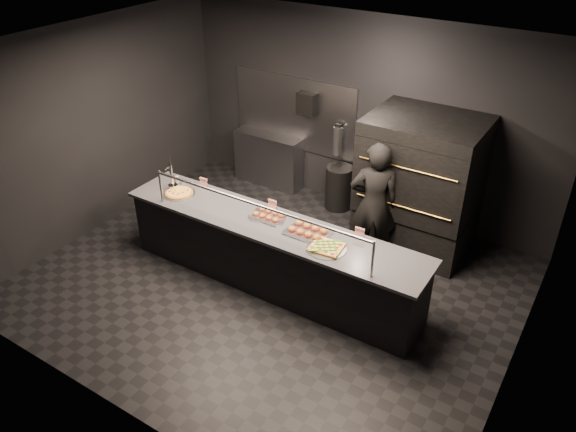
{
  "coord_description": "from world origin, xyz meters",
  "views": [
    {
      "loc": [
        3.31,
        -4.82,
        4.57
      ],
      "look_at": [
        0.13,
        0.2,
        0.97
      ],
      "focal_mm": 35.0,
      "sensor_mm": 36.0,
      "label": 1
    }
  ],
  "objects_px": {
    "towel_dispenser": "(307,104)",
    "trash_bin": "(339,188)",
    "round_pizza": "(179,193)",
    "prep_shelf": "(269,159)",
    "pizza_oven": "(420,183)",
    "worker": "(374,205)",
    "fire_extinguisher": "(338,140)",
    "slider_tray_a": "(269,215)",
    "square_pizza": "(327,247)",
    "beer_tap": "(172,180)",
    "service_counter": "(271,254)",
    "slider_tray_b": "(308,231)"
  },
  "relations": [
    {
      "from": "slider_tray_b",
      "to": "pizza_oven",
      "type": "bearing_deg",
      "value": 69.17
    },
    {
      "from": "service_counter",
      "to": "towel_dispenser",
      "type": "height_order",
      "value": "towel_dispenser"
    },
    {
      "from": "slider_tray_a",
      "to": "slider_tray_b",
      "type": "relative_size",
      "value": 0.92
    },
    {
      "from": "service_counter",
      "to": "fire_extinguisher",
      "type": "relative_size",
      "value": 8.12
    },
    {
      "from": "service_counter",
      "to": "beer_tap",
      "type": "relative_size",
      "value": 8.17
    },
    {
      "from": "pizza_oven",
      "to": "prep_shelf",
      "type": "bearing_deg",
      "value": 171.46
    },
    {
      "from": "towel_dispenser",
      "to": "worker",
      "type": "bearing_deg",
      "value": -34.97
    },
    {
      "from": "worker",
      "to": "trash_bin",
      "type": "bearing_deg",
      "value": -71.32
    },
    {
      "from": "fire_extinguisher",
      "to": "square_pizza",
      "type": "bearing_deg",
      "value": -64.45
    },
    {
      "from": "service_counter",
      "to": "fire_extinguisher",
      "type": "xyz_separation_m",
      "value": [
        -0.35,
        2.4,
        0.6
      ]
    },
    {
      "from": "beer_tap",
      "to": "round_pizza",
      "type": "bearing_deg",
      "value": -18.44
    },
    {
      "from": "towel_dispenser",
      "to": "fire_extinguisher",
      "type": "bearing_deg",
      "value": 1.04
    },
    {
      "from": "towel_dispenser",
      "to": "fire_extinguisher",
      "type": "xyz_separation_m",
      "value": [
        0.55,
        0.01,
        -0.49
      ]
    },
    {
      "from": "slider_tray_b",
      "to": "trash_bin",
      "type": "relative_size",
      "value": 0.76
    },
    {
      "from": "pizza_oven",
      "to": "worker",
      "type": "bearing_deg",
      "value": -115.44
    },
    {
      "from": "square_pizza",
      "to": "worker",
      "type": "xyz_separation_m",
      "value": [
        0.0,
        1.28,
        -0.06
      ]
    },
    {
      "from": "beer_tap",
      "to": "trash_bin",
      "type": "height_order",
      "value": "beer_tap"
    },
    {
      "from": "fire_extinguisher",
      "to": "slider_tray_b",
      "type": "distance_m",
      "value": 2.49
    },
    {
      "from": "beer_tap",
      "to": "slider_tray_b",
      "type": "relative_size",
      "value": 0.93
    },
    {
      "from": "service_counter",
      "to": "slider_tray_b",
      "type": "bearing_deg",
      "value": 6.86
    },
    {
      "from": "fire_extinguisher",
      "to": "square_pizza",
      "type": "height_order",
      "value": "fire_extinguisher"
    },
    {
      "from": "slider_tray_a",
      "to": "beer_tap",
      "type": "bearing_deg",
      "value": -176.05
    },
    {
      "from": "beer_tap",
      "to": "worker",
      "type": "xyz_separation_m",
      "value": [
        2.45,
        1.15,
        -0.18
      ]
    },
    {
      "from": "slider_tray_a",
      "to": "slider_tray_b",
      "type": "bearing_deg",
      "value": -5.47
    },
    {
      "from": "towel_dispenser",
      "to": "trash_bin",
      "type": "relative_size",
      "value": 0.5
    },
    {
      "from": "slider_tray_b",
      "to": "worker",
      "type": "relative_size",
      "value": 0.3
    },
    {
      "from": "service_counter",
      "to": "square_pizza",
      "type": "xyz_separation_m",
      "value": [
        0.85,
        -0.11,
        0.47
      ]
    },
    {
      "from": "towel_dispenser",
      "to": "beer_tap",
      "type": "relative_size",
      "value": 0.7
    },
    {
      "from": "beer_tap",
      "to": "towel_dispenser",
      "type": "bearing_deg",
      "value": 73.59
    },
    {
      "from": "towel_dispenser",
      "to": "pizza_oven",
      "type": "bearing_deg",
      "value": -13.14
    },
    {
      "from": "beer_tap",
      "to": "square_pizza",
      "type": "bearing_deg",
      "value": -2.88
    },
    {
      "from": "fire_extinguisher",
      "to": "towel_dispenser",
      "type": "bearing_deg",
      "value": -178.96
    },
    {
      "from": "pizza_oven",
      "to": "beer_tap",
      "type": "bearing_deg",
      "value": -146.03
    },
    {
      "from": "beer_tap",
      "to": "fire_extinguisher",
      "type": "bearing_deg",
      "value": 62.36
    },
    {
      "from": "square_pizza",
      "to": "round_pizza",
      "type": "bearing_deg",
      "value": 178.18
    },
    {
      "from": "slider_tray_b",
      "to": "trash_bin",
      "type": "bearing_deg",
      "value": 107.95
    },
    {
      "from": "fire_extinguisher",
      "to": "prep_shelf",
      "type": "bearing_deg",
      "value": -176.34
    },
    {
      "from": "slider_tray_a",
      "to": "square_pizza",
      "type": "relative_size",
      "value": 1.07
    },
    {
      "from": "square_pizza",
      "to": "beer_tap",
      "type": "bearing_deg",
      "value": 177.12
    },
    {
      "from": "towel_dispenser",
      "to": "round_pizza",
      "type": "relative_size",
      "value": 0.81
    },
    {
      "from": "slider_tray_a",
      "to": "prep_shelf",
      "type": "bearing_deg",
      "value": 124.25
    },
    {
      "from": "fire_extinguisher",
      "to": "slider_tray_b",
      "type": "xyz_separation_m",
      "value": [
        0.85,
        -2.34,
        -0.11
      ]
    },
    {
      "from": "prep_shelf",
      "to": "slider_tray_a",
      "type": "height_order",
      "value": "slider_tray_a"
    },
    {
      "from": "round_pizza",
      "to": "trash_bin",
      "type": "height_order",
      "value": "round_pizza"
    },
    {
      "from": "pizza_oven",
      "to": "square_pizza",
      "type": "height_order",
      "value": "pizza_oven"
    },
    {
      "from": "service_counter",
      "to": "square_pizza",
      "type": "relative_size",
      "value": 8.91
    },
    {
      "from": "fire_extinguisher",
      "to": "slider_tray_b",
      "type": "relative_size",
      "value": 0.94
    },
    {
      "from": "fire_extinguisher",
      "to": "worker",
      "type": "relative_size",
      "value": 0.29
    },
    {
      "from": "prep_shelf",
      "to": "beer_tap",
      "type": "height_order",
      "value": "beer_tap"
    },
    {
      "from": "prep_shelf",
      "to": "round_pizza",
      "type": "relative_size",
      "value": 2.78
    }
  ]
}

